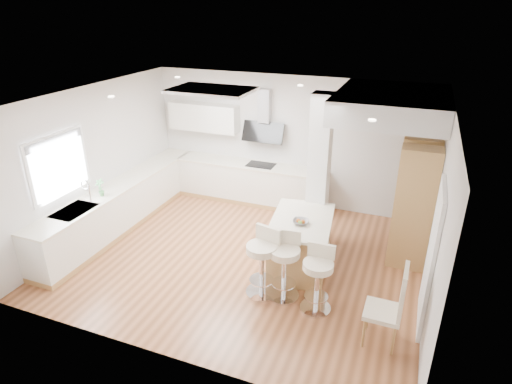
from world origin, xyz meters
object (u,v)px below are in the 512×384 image
at_px(bar_stool_a, 262,259).
at_px(dining_chair, 392,304).
at_px(bar_stool_c, 318,276).
at_px(peninsula, 301,243).
at_px(bar_stool_b, 285,262).

relative_size(bar_stool_a, dining_chair, 0.92).
relative_size(bar_stool_c, dining_chair, 0.86).
relative_size(bar_stool_a, bar_stool_c, 1.07).
xyz_separation_m(peninsula, bar_stool_c, (0.53, -1.00, 0.12)).
distance_m(peninsula, bar_stool_b, 0.89).
bearing_deg(bar_stool_b, dining_chair, -23.77).
xyz_separation_m(bar_stool_a, dining_chair, (1.92, -0.42, 0.02)).
bearing_deg(bar_stool_b, bar_stool_a, -179.23).
xyz_separation_m(peninsula, bar_stool_b, (-0.01, -0.88, 0.15)).
distance_m(peninsula, bar_stool_a, 1.00).
xyz_separation_m(bar_stool_b, dining_chair, (1.58, -0.47, 0.03)).
bearing_deg(peninsula, dining_chair, -47.53).
bearing_deg(peninsula, bar_stool_a, -117.12).
xyz_separation_m(bar_stool_a, bar_stool_b, (0.34, 0.05, -0.01)).
bearing_deg(dining_chair, peninsula, 140.05).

